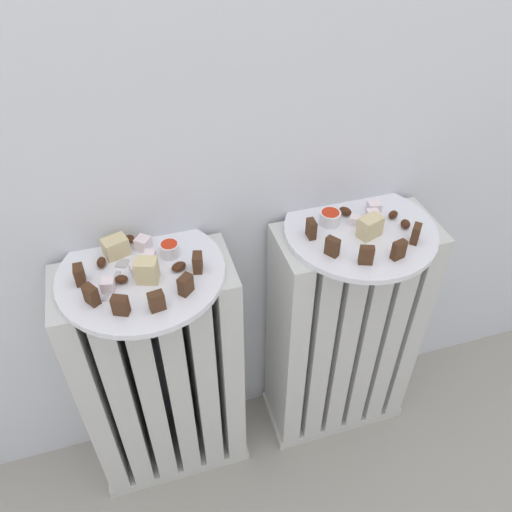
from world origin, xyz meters
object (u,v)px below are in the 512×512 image
(plate_left, at_px, (141,273))
(radiator_right, at_px, (342,335))
(plate_right, at_px, (360,230))
(jam_bowl_right, at_px, (330,217))
(fork, at_px, (116,276))
(jam_bowl_left, at_px, (170,249))
(radiator_left, at_px, (163,379))

(plate_left, bearing_deg, radiator_right, 0.00)
(plate_right, height_order, jam_bowl_right, jam_bowl_right)
(fork, bearing_deg, plate_right, 0.35)
(radiator_right, distance_m, jam_bowl_right, 0.35)
(jam_bowl_left, distance_m, jam_bowl_right, 0.32)
(radiator_right, distance_m, plate_left, 0.54)
(plate_right, height_order, jam_bowl_left, jam_bowl_left)
(plate_left, distance_m, jam_bowl_left, 0.07)
(plate_right, xyz_separation_m, fork, (-0.48, -0.00, 0.01))
(radiator_right, relative_size, jam_bowl_left, 16.96)
(jam_bowl_left, distance_m, fork, 0.11)
(plate_left, bearing_deg, fork, -176.19)
(radiator_right, xyz_separation_m, plate_right, (0.00, 0.00, 0.32))
(plate_right, bearing_deg, plate_left, 180.00)
(radiator_left, relative_size, jam_bowl_left, 16.96)
(plate_right, distance_m, jam_bowl_left, 0.38)
(radiator_left, xyz_separation_m, plate_left, (-0.00, 0.00, 0.32))
(fork, bearing_deg, plate_left, 3.81)
(radiator_right, distance_m, jam_bowl_left, 0.51)
(radiator_left, height_order, fork, fork)
(radiator_left, height_order, plate_right, plate_right)
(jam_bowl_left, bearing_deg, radiator_right, -4.38)
(radiator_left, relative_size, jam_bowl_right, 14.58)
(jam_bowl_left, relative_size, jam_bowl_right, 0.86)
(radiator_right, height_order, jam_bowl_right, jam_bowl_right)
(radiator_left, height_order, radiator_right, same)
(jam_bowl_right, bearing_deg, fork, -175.24)
(radiator_right, bearing_deg, fork, -179.65)
(radiator_left, relative_size, plate_left, 2.05)
(radiator_right, relative_size, fork, 6.08)
(jam_bowl_left, bearing_deg, plate_right, -4.38)
(jam_bowl_left, relative_size, fork, 0.36)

